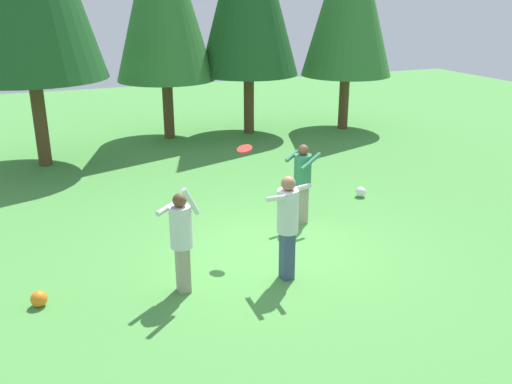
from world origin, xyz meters
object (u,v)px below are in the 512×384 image
person_bystander (288,219)px  frisbee (245,149)px  person_thrower (181,234)px  ball_orange (39,299)px  person_catcher (303,177)px  ball_white (361,192)px

person_bystander → frisbee: frisbee is taller
person_thrower → ball_orange: bearing=131.4°
person_bystander → ball_orange: bearing=73.8°
person_catcher → ball_orange: 5.29m
person_catcher → ball_white: bearing=-179.2°
person_thrower → ball_orange: 2.29m
person_bystander → frisbee: (-0.18, 1.40, 0.80)m
person_catcher → person_bystander: person_bystander is taller
person_thrower → ball_white: bearing=-10.2°
person_thrower → ball_white: size_ratio=7.57×
ball_white → person_bystander: bearing=-138.3°
person_thrower → person_bystander: bearing=-46.2°
person_thrower → person_catcher: size_ratio=1.10×
person_bystander → ball_orange: (-3.76, 0.58, -0.91)m
person_catcher → ball_orange: (-5.02, -1.42, -0.84)m
person_bystander → ball_orange: 3.91m
frisbee → ball_white: frisbee is taller
person_bystander → frisbee: 1.62m
person_catcher → frisbee: 1.80m
person_catcher → person_bystander: (-1.26, -2.00, 0.07)m
frisbee → ball_orange: 4.05m
person_thrower → ball_orange: (-2.10, 0.37, -0.84)m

